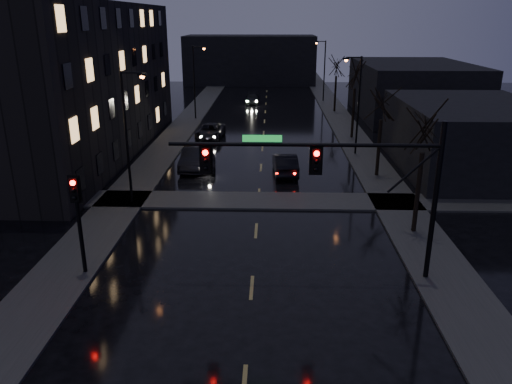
# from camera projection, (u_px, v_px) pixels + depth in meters

# --- Properties ---
(sidewalk_left) EXTENTS (3.00, 140.00, 0.12)m
(sidewalk_left) POSITION_uv_depth(u_px,v_px,m) (173.00, 139.00, 46.90)
(sidewalk_left) COLOR #2D2D2B
(sidewalk_left) RESTS_ON ground
(sidewalk_right) EXTENTS (3.00, 140.00, 0.12)m
(sidewalk_right) POSITION_uv_depth(u_px,v_px,m) (354.00, 140.00, 46.40)
(sidewalk_right) COLOR #2D2D2B
(sidewalk_right) RESTS_ON ground
(sidewalk_cross) EXTENTS (40.00, 3.00, 0.12)m
(sidewalk_cross) POSITION_uv_depth(u_px,v_px,m) (258.00, 201.00, 31.08)
(sidewalk_cross) COLOR #2D2D2B
(sidewalk_cross) RESTS_ON ground
(apartment_block) EXTENTS (12.00, 30.00, 12.00)m
(apartment_block) POSITION_uv_depth(u_px,v_px,m) (59.00, 81.00, 40.45)
(apartment_block) COLOR black
(apartment_block) RESTS_ON ground
(commercial_right_near) EXTENTS (10.00, 14.00, 5.00)m
(commercial_right_near) POSITION_uv_depth(u_px,v_px,m) (470.00, 137.00, 36.89)
(commercial_right_near) COLOR black
(commercial_right_near) RESTS_ON ground
(commercial_right_far) EXTENTS (12.00, 18.00, 6.00)m
(commercial_right_far) POSITION_uv_depth(u_px,v_px,m) (412.00, 90.00, 57.44)
(commercial_right_far) COLOR black
(commercial_right_far) RESTS_ON ground
(far_block) EXTENTS (22.00, 10.00, 8.00)m
(far_block) POSITION_uv_depth(u_px,v_px,m) (250.00, 60.00, 85.99)
(far_block) COLOR black
(far_block) RESTS_ON ground
(signal_mast) EXTENTS (11.11, 0.41, 7.00)m
(signal_mast) POSITION_uv_depth(u_px,v_px,m) (346.00, 172.00, 20.41)
(signal_mast) COLOR black
(signal_mast) RESTS_ON ground
(signal_pole_left) EXTENTS (0.35, 0.41, 4.53)m
(signal_pole_left) POSITION_uv_depth(u_px,v_px,m) (78.00, 211.00, 21.36)
(signal_pole_left) COLOR black
(signal_pole_left) RESTS_ON ground
(tree_near) EXTENTS (3.52, 3.52, 8.08)m
(tree_near) POSITION_uv_depth(u_px,v_px,m) (426.00, 117.00, 24.55)
(tree_near) COLOR black
(tree_near) RESTS_ON ground
(tree_mid_a) EXTENTS (3.30, 3.30, 7.58)m
(tree_mid_a) POSITION_uv_depth(u_px,v_px,m) (383.00, 95.00, 34.12)
(tree_mid_a) COLOR black
(tree_mid_a) RESTS_ON ground
(tree_mid_b) EXTENTS (3.74, 3.74, 8.59)m
(tree_mid_b) POSITION_uv_depth(u_px,v_px,m) (356.00, 67.00, 45.18)
(tree_mid_b) COLOR black
(tree_mid_b) RESTS_ON ground
(tree_far) EXTENTS (3.43, 3.43, 7.88)m
(tree_far) POSITION_uv_depth(u_px,v_px,m) (337.00, 61.00, 58.56)
(tree_far) COLOR black
(tree_far) RESTS_ON ground
(streetlight_l_near) EXTENTS (1.53, 0.28, 8.00)m
(streetlight_l_near) POSITION_uv_depth(u_px,v_px,m) (129.00, 127.00, 29.27)
(streetlight_l_near) COLOR black
(streetlight_l_near) RESTS_ON ground
(streetlight_l_far) EXTENTS (1.53, 0.28, 8.00)m
(streetlight_l_far) POSITION_uv_depth(u_px,v_px,m) (196.00, 76.00, 54.74)
(streetlight_l_far) COLOR black
(streetlight_l_far) RESTS_ON ground
(streetlight_r_mid) EXTENTS (1.53, 0.28, 8.00)m
(streetlight_r_mid) POSITION_uv_depth(u_px,v_px,m) (356.00, 97.00, 40.15)
(streetlight_r_mid) COLOR black
(streetlight_r_mid) RESTS_ON ground
(streetlight_r_far) EXTENTS (1.53, 0.28, 8.00)m
(streetlight_r_far) POSITION_uv_depth(u_px,v_px,m) (323.00, 66.00, 66.56)
(streetlight_r_far) COLOR black
(streetlight_r_far) RESTS_ON ground
(oncoming_car_a) EXTENTS (2.05, 4.18, 1.37)m
(oncoming_car_a) POSITION_uv_depth(u_px,v_px,m) (205.00, 160.00, 37.57)
(oncoming_car_a) COLOR black
(oncoming_car_a) RESTS_ON ground
(oncoming_car_b) EXTENTS (1.82, 5.03, 1.65)m
(oncoming_car_b) POSITION_uv_depth(u_px,v_px,m) (195.00, 158.00, 37.66)
(oncoming_car_b) COLOR black
(oncoming_car_b) RESTS_ON ground
(oncoming_car_c) EXTENTS (2.58, 5.16, 1.40)m
(oncoming_car_c) POSITION_uv_depth(u_px,v_px,m) (210.00, 131.00, 47.04)
(oncoming_car_c) COLOR black
(oncoming_car_c) RESTS_ON ground
(oncoming_car_d) EXTENTS (1.86, 4.50, 1.30)m
(oncoming_car_d) POSITION_uv_depth(u_px,v_px,m) (252.00, 99.00, 66.37)
(oncoming_car_d) COLOR black
(oncoming_car_d) RESTS_ON ground
(lead_car) EXTENTS (1.91, 4.73, 1.53)m
(lead_car) POSITION_uv_depth(u_px,v_px,m) (285.00, 164.00, 36.35)
(lead_car) COLOR black
(lead_car) RESTS_ON ground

